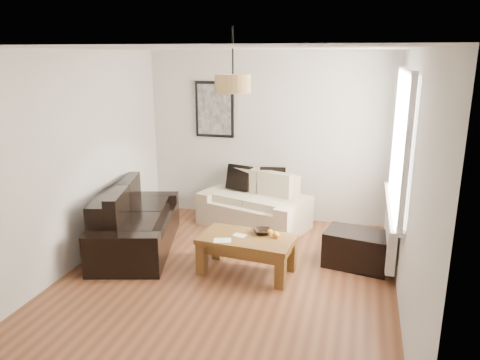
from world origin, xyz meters
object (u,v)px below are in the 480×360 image
(sofa_leather, at_px, (136,220))
(coffee_table, at_px, (247,255))
(loveseat_cream, at_px, (254,201))
(ottoman, at_px, (357,249))

(sofa_leather, relative_size, coffee_table, 1.66)
(loveseat_cream, xyz_separation_m, ottoman, (1.55, -0.99, -0.17))
(ottoman, bearing_deg, loveseat_cream, 147.32)
(loveseat_cream, height_order, sofa_leather, sofa_leather)
(loveseat_cream, distance_m, coffee_table, 1.55)
(sofa_leather, bearing_deg, coffee_table, -116.31)
(ottoman, bearing_deg, coffee_table, -157.55)
(loveseat_cream, distance_m, sofa_leather, 1.80)
(sofa_leather, height_order, ottoman, sofa_leather)
(sofa_leather, distance_m, ottoman, 2.89)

